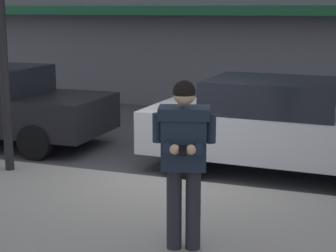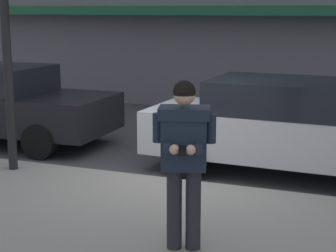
% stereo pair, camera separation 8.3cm
% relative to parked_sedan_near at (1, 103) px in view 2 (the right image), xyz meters
% --- Properties ---
extents(ground_plane, '(80.00, 80.00, 0.00)m').
position_rel_parked_sedan_near_xyz_m(ground_plane, '(4.16, -1.30, -0.79)').
color(ground_plane, '#3D3D42').
extents(curb_paint_line, '(28.00, 0.12, 0.01)m').
position_rel_parked_sedan_near_xyz_m(curb_paint_line, '(5.16, -1.25, -0.79)').
color(curb_paint_line, silver).
rests_on(curb_paint_line, ground).
extents(parked_sedan_near, '(4.51, 1.96, 1.54)m').
position_rel_parked_sedan_near_xyz_m(parked_sedan_near, '(0.00, 0.00, 0.00)').
color(parked_sedan_near, black).
rests_on(parked_sedan_near, ground).
extents(parked_sedan_mid, '(4.57, 2.06, 1.54)m').
position_rel_parked_sedan_near_xyz_m(parked_sedan_mid, '(5.68, -0.18, 0.00)').
color(parked_sedan_mid, silver).
rests_on(parked_sedan_mid, ground).
extents(man_texting_on_phone, '(0.63, 0.64, 1.81)m').
position_rel_parked_sedan_near_xyz_m(man_texting_on_phone, '(5.24, -3.83, 0.46)').
color(man_texting_on_phone, '#23232B').
rests_on(man_texting_on_phone, sidewalk).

